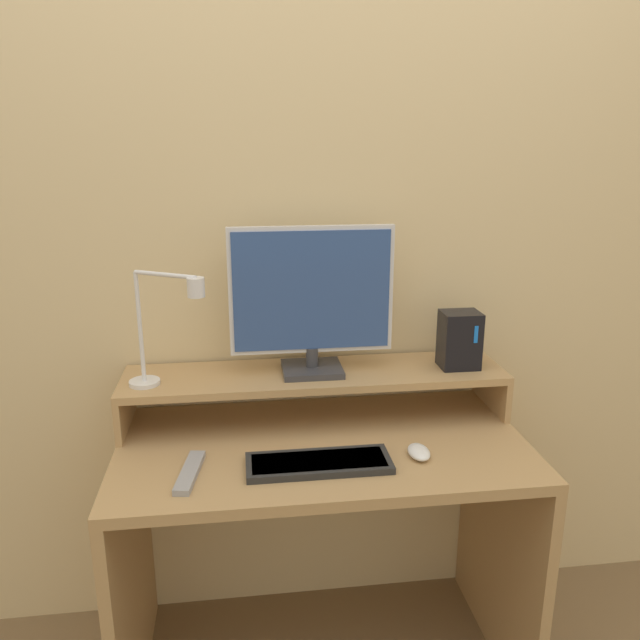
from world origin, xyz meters
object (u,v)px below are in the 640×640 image
(monitor, at_px, (312,298))
(keyboard, at_px, (319,463))
(desk_lamp, at_px, (165,326))
(mouse, at_px, (419,452))
(remote_control, at_px, (190,472))
(router_dock, at_px, (459,340))

(monitor, bearing_deg, keyboard, -93.62)
(desk_lamp, bearing_deg, mouse, -17.47)
(desk_lamp, bearing_deg, remote_control, -74.46)
(keyboard, height_order, mouse, mouse)
(keyboard, distance_m, mouse, 0.27)
(mouse, height_order, remote_control, mouse)
(monitor, distance_m, keyboard, 0.47)
(desk_lamp, bearing_deg, keyboard, -30.02)
(router_dock, distance_m, keyboard, 0.58)
(monitor, height_order, router_dock, monitor)
(monitor, distance_m, desk_lamp, 0.41)
(monitor, bearing_deg, desk_lamp, -168.96)
(monitor, height_order, keyboard, monitor)
(keyboard, distance_m, remote_control, 0.32)
(monitor, xyz_separation_m, mouse, (0.25, -0.28, -0.35))
(mouse, relative_size, remote_control, 0.45)
(keyboard, bearing_deg, mouse, 3.68)
(monitor, bearing_deg, mouse, -48.85)
(keyboard, bearing_deg, remote_control, -179.87)
(mouse, bearing_deg, remote_control, -178.26)
(keyboard, bearing_deg, monitor, 86.38)
(keyboard, relative_size, remote_control, 1.85)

